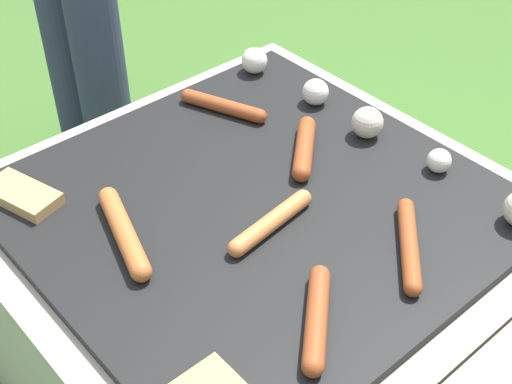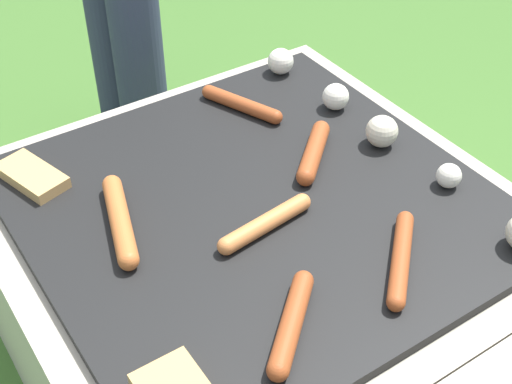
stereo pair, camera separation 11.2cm
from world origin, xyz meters
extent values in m
plane|color=#3D6628|center=(0.00, 0.00, 0.00)|extent=(14.00, 14.00, 0.00)
cube|color=#A89E8C|center=(0.00, 0.00, 0.21)|extent=(0.80, 0.80, 0.42)
cube|color=black|center=(0.00, 0.00, 0.43)|extent=(0.70, 0.70, 0.02)
cylinder|color=#2D334C|center=(-0.74, 0.15, 0.43)|extent=(0.12, 0.12, 0.86)
cylinder|color=#B7602D|center=(-0.06, -0.21, 0.45)|extent=(0.18, 0.08, 0.03)
sphere|color=#B7602D|center=(0.02, -0.23, 0.45)|extent=(0.03, 0.03, 0.03)
sphere|color=#B7602D|center=(-0.15, -0.18, 0.45)|extent=(0.03, 0.03, 0.03)
cylinder|color=#93421E|center=(-0.04, 0.14, 0.45)|extent=(0.12, 0.12, 0.03)
sphere|color=#93421E|center=(-0.08, 0.20, 0.45)|extent=(0.03, 0.03, 0.03)
sphere|color=#93421E|center=(0.01, 0.09, 0.45)|extent=(0.03, 0.03, 0.03)
cylinder|color=#C6753D|center=(0.06, -0.02, 0.45)|extent=(0.04, 0.15, 0.03)
sphere|color=#C6753D|center=(0.05, 0.05, 0.45)|extent=(0.03, 0.03, 0.03)
sphere|color=#C6753D|center=(0.07, -0.10, 0.45)|extent=(0.03, 0.03, 0.03)
cylinder|color=#93421E|center=(0.24, -0.11, 0.45)|extent=(0.12, 0.13, 0.03)
sphere|color=#93421E|center=(0.29, -0.16, 0.45)|extent=(0.03, 0.03, 0.03)
sphere|color=#93421E|center=(0.19, -0.05, 0.45)|extent=(0.03, 0.03, 0.03)
cylinder|color=#93421E|center=(-0.23, 0.12, 0.45)|extent=(0.15, 0.08, 0.03)
sphere|color=#93421E|center=(-0.16, 0.15, 0.45)|extent=(0.03, 0.03, 0.03)
sphere|color=#93421E|center=(-0.31, 0.10, 0.45)|extent=(0.03, 0.03, 0.03)
cylinder|color=#93421E|center=(0.23, 0.09, 0.45)|extent=(0.14, 0.14, 0.03)
sphere|color=#93421E|center=(0.29, 0.03, 0.45)|extent=(0.03, 0.03, 0.03)
sphere|color=#93421E|center=(0.17, 0.16, 0.45)|extent=(0.03, 0.03, 0.03)
cube|color=tan|center=(-0.25, -0.28, 0.44)|extent=(0.14, 0.09, 0.02)
sphere|color=silver|center=(-0.31, 0.26, 0.46)|extent=(0.05, 0.05, 0.05)
sphere|color=silver|center=(-0.14, 0.27, 0.46)|extent=(0.05, 0.05, 0.05)
sphere|color=beige|center=(-0.01, 0.27, 0.46)|extent=(0.06, 0.06, 0.06)
sphere|color=silver|center=(0.14, 0.28, 0.46)|extent=(0.04, 0.04, 0.04)
camera|label=1|loc=(0.65, -0.57, 1.18)|focal=50.00mm
camera|label=2|loc=(0.72, -0.48, 1.18)|focal=50.00mm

